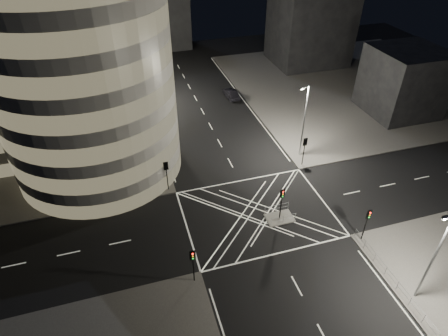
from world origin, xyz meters
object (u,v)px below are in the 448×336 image
object	(u,v)px
street_lamp_right_near	(434,255)
traffic_signal_nl	(193,260)
traffic_signal_island	(282,198)
central_island	(279,218)
traffic_signal_fl	(166,171)
street_lamp_left_near	(152,130)
street_lamp_right_far	(304,119)
street_lamp_left_far	(136,74)
traffic_signal_fr	(305,147)
sedan	(231,94)
traffic_signal_nr	(367,219)

from	to	relation	value
street_lamp_right_near	traffic_signal_nl	bearing A→B (deg)	158.45
traffic_signal_nl	traffic_signal_island	bearing A→B (deg)	26.14
central_island	traffic_signal_fl	xyz separation A→B (m)	(-10.80, 8.30, 2.84)
street_lamp_left_near	street_lamp_right_near	world-z (taller)	same
traffic_signal_nl	street_lamp_right_far	size ratio (longest dim) A/B	0.40
traffic_signal_island	street_lamp_left_far	world-z (taller)	street_lamp_left_far
traffic_signal_fl	street_lamp_right_far	bearing A→B (deg)	6.88
street_lamp_right_near	traffic_signal_fl	bearing A→B (deg)	131.24
street_lamp_right_far	street_lamp_right_near	distance (m)	23.00
traffic_signal_fr	sedan	size ratio (longest dim) A/B	0.88
central_island	traffic_signal_fl	distance (m)	13.91
street_lamp_right_near	street_lamp_left_near	bearing A→B (deg)	125.97
traffic_signal_island	traffic_signal_nl	bearing A→B (deg)	-153.86
street_lamp_right_near	street_lamp_right_far	bearing A→B (deg)	90.00
traffic_signal_fl	street_lamp_right_near	world-z (taller)	street_lamp_right_near
street_lamp_left_near	street_lamp_left_far	distance (m)	18.00
traffic_signal_nr	street_lamp_right_near	world-z (taller)	street_lamp_right_near
street_lamp_left_near	street_lamp_right_near	size ratio (longest dim) A/B	1.00
traffic_signal_nr	traffic_signal_fr	bearing A→B (deg)	90.00
central_island	street_lamp_right_far	distance (m)	13.98
traffic_signal_fr	street_lamp_left_far	world-z (taller)	street_lamp_left_far
traffic_signal_fr	street_lamp_left_near	distance (m)	19.14
traffic_signal_fl	street_lamp_left_far	size ratio (longest dim) A/B	0.40
traffic_signal_nr	street_lamp_left_near	size ratio (longest dim) A/B	0.40
street_lamp_right_near	central_island	bearing A→B (deg)	120.75
sedan	traffic_signal_fr	bearing A→B (deg)	93.00
traffic_signal_fl	traffic_signal_fr	xyz separation A→B (m)	(17.60, 0.00, 0.00)
street_lamp_left_far	sedan	world-z (taller)	street_lamp_left_far
traffic_signal_nl	traffic_signal_nr	size ratio (longest dim) A/B	1.00
central_island	sedan	xyz separation A→B (m)	(3.96, 29.91, 0.67)
traffic_signal_fr	street_lamp_right_near	size ratio (longest dim) A/B	0.40
traffic_signal_nl	traffic_signal_nr	world-z (taller)	same
central_island	traffic_signal_island	world-z (taller)	traffic_signal_island
traffic_signal_fr	traffic_signal_island	size ratio (longest dim) A/B	1.00
street_lamp_left_far	street_lamp_right_near	size ratio (longest dim) A/B	1.00
traffic_signal_nl	street_lamp_left_far	world-z (taller)	street_lamp_left_far
traffic_signal_fr	traffic_signal_fl	bearing A→B (deg)	180.00
central_island	traffic_signal_nl	bearing A→B (deg)	-153.86
traffic_signal_nr	street_lamp_left_near	bearing A→B (deg)	134.13
street_lamp_right_near	sedan	world-z (taller)	street_lamp_right_near
traffic_signal_fl	street_lamp_right_far	distance (m)	18.55
street_lamp_right_far	sedan	world-z (taller)	street_lamp_right_far
traffic_signal_fl	street_lamp_left_near	world-z (taller)	street_lamp_left_near
traffic_signal_nr	street_lamp_left_far	size ratio (longest dim) A/B	0.40
traffic_signal_fl	traffic_signal_nl	bearing A→B (deg)	-90.00
traffic_signal_fl	sedan	bearing A→B (deg)	55.67
traffic_signal_fl	street_lamp_left_far	world-z (taller)	street_lamp_left_far
traffic_signal_fl	street_lamp_left_far	distance (m)	23.36
traffic_signal_fr	street_lamp_right_far	xyz separation A→B (m)	(0.64, 2.20, 2.63)
street_lamp_right_near	sedan	xyz separation A→B (m)	(-3.47, 42.41, -4.80)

